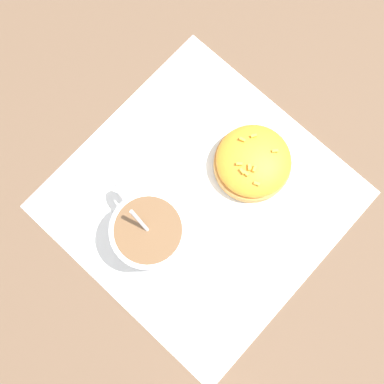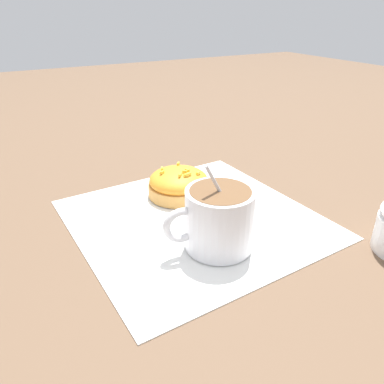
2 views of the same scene
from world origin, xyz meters
TOP-DOWN VIEW (x-y plane):
  - ground_plane at (0.00, 0.00)m, footprint 3.00×3.00m
  - paper_napkin at (0.00, 0.00)m, footprint 0.33×0.33m
  - coffee_cup at (-0.07, 0.01)m, footprint 0.08×0.11m
  - frosted_pastry at (0.07, -0.01)m, footprint 0.09×0.09m

SIDE VIEW (x-z plane):
  - ground_plane at x=0.00m, z-range 0.00..0.00m
  - paper_napkin at x=0.00m, z-range 0.00..0.00m
  - frosted_pastry at x=0.07m, z-range 0.00..0.04m
  - coffee_cup at x=-0.07m, z-range -0.01..0.10m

